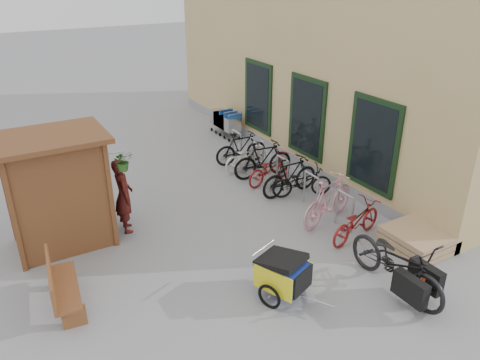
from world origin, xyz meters
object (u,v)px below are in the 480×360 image
bike_3 (290,176)px  bike_7 (241,148)px  bike_5 (263,160)px  bike_4 (270,168)px  child_trailer (283,273)px  bike_0 (356,221)px  cargo_bike (398,263)px  bike_1 (328,199)px  person_kiosk (124,195)px  pallet_stack (415,240)px  shopping_carts (225,120)px  bike_6 (246,156)px  kiosk (51,177)px  bench (60,285)px  bike_2 (302,182)px

bike_3 → bike_7: (-0.04, 2.40, -0.02)m
bike_5 → bike_7: bike_5 is taller
bike_4 → bike_5: 0.41m
child_trailer → bike_0: 2.57m
cargo_bike → bike_1: (0.55, 2.56, 0.00)m
person_kiosk → pallet_stack: bearing=-120.4°
bike_3 → bike_5: 1.24m
person_kiosk → bike_5: person_kiosk is taller
shopping_carts → cargo_bike: 9.07m
person_kiosk → bike_5: (4.14, 0.88, -0.32)m
child_trailer → bike_6: bearing=44.2°
cargo_bike → bike_6: 6.09m
kiosk → child_trailer: kiosk is taller
bike_7 → kiosk: bearing=114.4°
person_kiosk → bike_4: bearing=-76.3°
person_kiosk → bike_5: bearing=-71.0°
bench → bike_0: 5.95m
pallet_stack → cargo_bike: (-1.36, -0.73, 0.35)m
person_kiosk → bike_3: size_ratio=1.00×
bike_5 → person_kiosk: bearing=108.5°
pallet_stack → shopping_carts: bearing=90.0°
person_kiosk → bike_1: (4.10, -1.93, -0.29)m
child_trailer → bike_0: bearing=-3.5°
cargo_bike → pallet_stack: bearing=28.3°
bike_1 → bike_6: size_ratio=1.19×
child_trailer → bike_7: bike_7 is taller
bike_1 → bike_2: bearing=-27.9°
kiosk → bike_2: 5.88m
cargo_bike → bike_4: size_ratio=1.36×
bike_5 → bike_7: (-0.02, 1.16, -0.04)m
bench → bike_7: bike_7 is taller
child_trailer → bike_3: size_ratio=0.88×
bike_3 → cargo_bike: bearing=169.2°
pallet_stack → bike_0: bike_0 is taller
bench → bike_6: size_ratio=0.95×
child_trailer → bike_6: 5.69m
bike_0 → bike_6: (-0.11, 4.40, -0.01)m
bench → bike_0: size_ratio=0.93×
child_trailer → bike_3: bike_3 is taller
bike_2 → bike_3: bike_3 is taller
person_kiosk → bike_6: bearing=-61.6°
pallet_stack → bike_6: bearing=99.4°
bench → bike_3: bike_3 is taller
bike_1 → bike_0: bearing=165.6°
pallet_stack → bike_5: 4.71m
bike_1 → bike_4: 2.42m
bike_2 → bike_5: size_ratio=0.89×
pallet_stack → bike_6: (-0.88, 5.34, 0.20)m
kiosk → bike_6: (5.39, 1.47, -1.14)m
shopping_carts → bike_0: bearing=-96.1°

